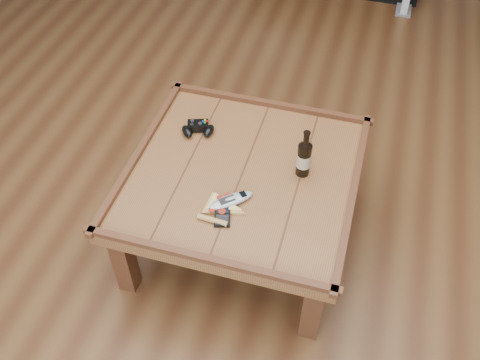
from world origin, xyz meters
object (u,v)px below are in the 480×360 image
(coffee_table, at_px, (242,182))
(smartphone, at_px, (222,215))
(pizza_slice, at_px, (219,208))
(remote_control, at_px, (231,200))
(beer_bottle, at_px, (304,157))
(game_controller, at_px, (198,129))

(coffee_table, relative_size, smartphone, 7.89)
(pizza_slice, bearing_deg, remote_control, 56.26)
(beer_bottle, height_order, game_controller, beer_bottle)
(coffee_table, xyz_separation_m, beer_bottle, (0.25, 0.07, 0.16))
(smartphone, distance_m, remote_control, 0.08)
(beer_bottle, relative_size, game_controller, 1.45)
(smartphone, height_order, remote_control, remote_control)
(pizza_slice, bearing_deg, beer_bottle, 50.33)
(game_controller, distance_m, smartphone, 0.53)
(coffee_table, bearing_deg, smartphone, -92.42)
(remote_control, bearing_deg, game_controller, 174.38)
(game_controller, bearing_deg, pizza_slice, -79.22)
(smartphone, bearing_deg, remote_control, 67.10)
(beer_bottle, xyz_separation_m, remote_control, (-0.25, -0.25, -0.08))
(smartphone, relative_size, remote_control, 0.68)
(coffee_table, bearing_deg, beer_bottle, 15.91)
(beer_bottle, distance_m, remote_control, 0.37)
(beer_bottle, height_order, smartphone, beer_bottle)
(coffee_table, height_order, game_controller, game_controller)
(coffee_table, xyz_separation_m, game_controller, (-0.28, 0.20, 0.08))
(coffee_table, distance_m, remote_control, 0.20)
(beer_bottle, bearing_deg, smartphone, -128.41)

